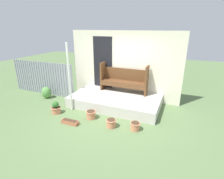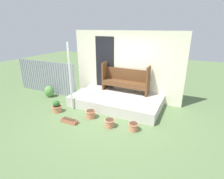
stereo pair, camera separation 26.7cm
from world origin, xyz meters
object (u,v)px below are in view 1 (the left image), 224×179
Objects in this scene: support_post at (69,78)px; flower_pot_middle at (91,114)px; planter_box_rect at (70,122)px; shrub_by_fence at (46,92)px; flower_pot_right at (111,123)px; flower_pot_far_right at (135,126)px; bench at (124,78)px; flower_pot_left at (56,108)px.

flower_pot_middle is at bearing -16.95° from support_post.
planter_box_rect is 2.44m from shrub_by_fence.
shrub_by_fence reaches higher than flower_pot_right.
support_post is 7.18× the size of flower_pot_middle.
support_post is 7.90× the size of flower_pot_far_right.
bench is 5.65× the size of flower_pot_middle.
shrub_by_fence is at bearing -161.02° from bench.
flower_pot_middle is 0.60× the size of planter_box_rect.
support_post reaches higher than flower_pot_far_right.
planter_box_rect is at bearing -127.98° from flower_pot_middle.
bench is at bearing 46.99° from support_post.
flower_pot_middle is 0.81m from flower_pot_right.
flower_pot_left is at bearing -37.01° from shrub_by_fence.
flower_pot_far_right is at bearing 12.80° from planter_box_rect.
support_post reaches higher than flower_pot_middle.
support_post is 1.27× the size of bench.
flower_pot_middle reaches higher than planter_box_rect.
flower_pot_right is at bearing -2.58° from flower_pot_left.
flower_pot_far_right is at bearing 0.57° from flower_pot_left.
shrub_by_fence reaches higher than planter_box_rect.
flower_pot_far_right is (0.98, -1.87, -0.76)m from bench.
flower_pot_right is 0.64× the size of shrub_by_fence.
shrub_by_fence is (-2.94, -0.98, -0.65)m from bench.
flower_pot_left is at bearing -129.05° from support_post.
support_post is at bearing 170.76° from flower_pot_far_right.
flower_pot_right is 0.57× the size of planter_box_rect.
flower_pot_left is 1.25m from flower_pot_middle.
shrub_by_fence is at bearing 161.96° from support_post.
planter_box_rect is at bearing -25.62° from flower_pot_left.
support_post is 1.10m from flower_pot_left.
support_post is 4.32× the size of planter_box_rect.
planter_box_rect is (-1.19, -0.31, -0.07)m from flower_pot_right.
flower_pot_middle is at bearing 6.16° from flower_pot_left.
bench reaches higher than shrub_by_fence.
flower_pot_far_right is 0.55× the size of planter_box_rect.
flower_pot_middle is (0.91, -0.28, -1.01)m from support_post.
planter_box_rect is (0.50, -0.81, -1.08)m from support_post.
bench reaches higher than flower_pot_far_right.
bench is 3.17m from shrub_by_fence.
flower_pot_far_right is at bearing -12.81° from shrub_by_fence.
flower_pot_left is at bearing -173.84° from flower_pot_middle.
flower_pot_middle is (1.25, 0.13, -0.04)m from flower_pot_left.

